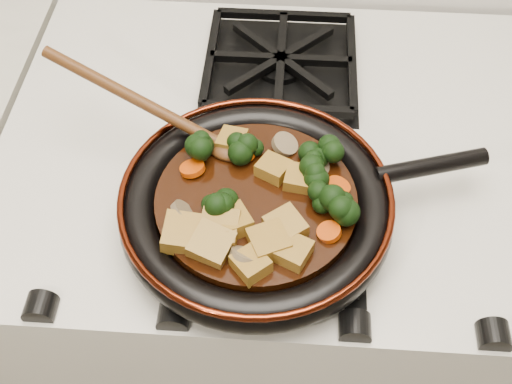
{
  "coord_description": "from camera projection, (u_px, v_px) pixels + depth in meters",
  "views": [
    {
      "loc": [
        0.01,
        1.09,
        1.55
      ],
      "look_at": [
        -0.02,
        1.54,
        0.97
      ],
      "focal_mm": 45.0,
      "sensor_mm": 36.0,
      "label": 1
    }
  ],
  "objects": [
    {
      "name": "stove",
      "position": [
        270.0,
        297.0,
        1.24
      ],
      "size": [
        0.76,
        0.6,
        0.9
      ],
      "primitive_type": "cube",
      "color": "beige",
      "rests_on": "ground"
    },
    {
      "name": "burner_grate_front",
      "position": [
        271.0,
        215.0,
        0.78
      ],
      "size": [
        0.23,
        0.23,
        0.03
      ],
      "primitive_type": null,
      "color": "black",
      "rests_on": "stove"
    },
    {
      "name": "burner_grate_back",
      "position": [
        281.0,
        63.0,
        0.96
      ],
      "size": [
        0.23,
        0.23,
        0.03
      ],
      "primitive_type": null,
      "color": "black",
      "rests_on": "stove"
    },
    {
      "name": "skillet",
      "position": [
        258.0,
        205.0,
        0.76
      ],
      "size": [
        0.44,
        0.32,
        0.05
      ],
      "rotation": [
        0.0,
        0.0,
        0.3
      ],
      "color": "black",
      "rests_on": "burner_grate_front"
    },
    {
      "name": "braising_sauce",
      "position": [
        256.0,
        203.0,
        0.75
      ],
      "size": [
        0.24,
        0.24,
        0.02
      ],
      "primitive_type": "cylinder",
      "color": "black",
      "rests_on": "skillet"
    },
    {
      "name": "tofu_cube_0",
      "position": [
        301.0,
        179.0,
        0.75
      ],
      "size": [
        0.04,
        0.04,
        0.02
      ],
      "primitive_type": "cube",
      "rotation": [
        0.04,
        -0.0,
        1.42
      ],
      "color": "olive",
      "rests_on": "braising_sauce"
    },
    {
      "name": "tofu_cube_1",
      "position": [
        251.0,
        264.0,
        0.68
      ],
      "size": [
        0.05,
        0.05,
        0.02
      ],
      "primitive_type": "cube",
      "rotation": [
        0.01,
        0.07,
        2.28
      ],
      "color": "olive",
      "rests_on": "braising_sauce"
    },
    {
      "name": "tofu_cube_2",
      "position": [
        234.0,
        221.0,
        0.71
      ],
      "size": [
        0.05,
        0.05,
        0.03
      ],
      "primitive_type": "cube",
      "rotation": [
        0.04,
        0.11,
        2.08
      ],
      "color": "olive",
      "rests_on": "braising_sauce"
    },
    {
      "name": "tofu_cube_3",
      "position": [
        196.0,
        237.0,
        0.7
      ],
      "size": [
        0.04,
        0.04,
        0.02
      ],
      "primitive_type": "cube",
      "rotation": [
        -0.0,
        -0.07,
        1.5
      ],
      "color": "olive",
      "rests_on": "braising_sauce"
    },
    {
      "name": "tofu_cube_4",
      "position": [
        286.0,
        227.0,
        0.71
      ],
      "size": [
        0.05,
        0.06,
        0.03
      ],
      "primitive_type": "cube",
      "rotation": [
        -0.08,
        -0.03,
        2.19
      ],
      "color": "olive",
      "rests_on": "braising_sauce"
    },
    {
      "name": "tofu_cube_5",
      "position": [
        269.0,
        242.0,
        0.7
      ],
      "size": [
        0.05,
        0.05,
        0.02
      ],
      "primitive_type": "cube",
      "rotation": [
        -0.03,
        0.04,
        2.0
      ],
      "color": "olive",
      "rests_on": "braising_sauce"
    },
    {
      "name": "tofu_cube_6",
      "position": [
        182.0,
        234.0,
        0.7
      ],
      "size": [
        0.04,
        0.05,
        0.03
      ],
      "primitive_type": "cube",
      "rotation": [
        -0.05,
        -0.11,
        3.11
      ],
      "color": "olive",
      "rests_on": "braising_sauce"
    },
    {
      "name": "tofu_cube_7",
      "position": [
        220.0,
        229.0,
        0.71
      ],
      "size": [
        0.05,
        0.05,
        0.03
      ],
      "primitive_type": "cube",
      "rotation": [
        -0.1,
        0.02,
        3.06
      ],
      "color": "olive",
      "rests_on": "braising_sauce"
    },
    {
      "name": "tofu_cube_8",
      "position": [
        292.0,
        251.0,
        0.69
      ],
      "size": [
        0.05,
        0.05,
        0.02
      ],
      "primitive_type": "cube",
      "rotation": [
        0.01,
        0.0,
        2.7
      ],
      "color": "olive",
      "rests_on": "braising_sauce"
    },
    {
      "name": "tofu_cube_9",
      "position": [
        232.0,
        142.0,
        0.79
      ],
      "size": [
        0.04,
        0.04,
        0.02
      ],
      "primitive_type": "cube",
      "rotation": [
        -0.05,
        0.08,
        1.34
      ],
      "color": "olive",
      "rests_on": "braising_sauce"
    },
    {
      "name": "tofu_cube_10",
      "position": [
        211.0,
        245.0,
        0.69
      ],
      "size": [
        0.06,
        0.06,
        0.03
      ],
      "primitive_type": "cube",
      "rotation": [
        -0.12,
        -0.12,
        2.79
      ],
      "color": "olive",
      "rests_on": "braising_sauce"
    },
    {
      "name": "tofu_cube_11",
      "position": [
        273.0,
        169.0,
        0.76
      ],
      "size": [
        0.05,
        0.05,
        0.02
      ],
      "primitive_type": "cube",
      "rotation": [
        0.06,
        0.03,
        2.65
      ],
      "color": "olive",
      "rests_on": "braising_sauce"
    },
    {
      "name": "broccoli_floret_0",
      "position": [
        326.0,
        200.0,
        0.73
      ],
      "size": [
        0.06,
        0.06,
        0.06
      ],
      "primitive_type": null,
      "rotation": [
        -0.15,
        -0.01,
        0.08
      ],
      "color": "black",
      "rests_on": "braising_sauce"
    },
    {
      "name": "broccoli_floret_1",
      "position": [
        246.0,
        153.0,
        0.77
      ],
      "size": [
        0.08,
        0.08,
        0.06
      ],
      "primitive_type": null,
      "rotation": [
        -0.02,
        -0.16,
        1.87
      ],
      "color": "black",
      "rests_on": "braising_sauce"
    },
    {
      "name": "broccoli_floret_2",
      "position": [
        319.0,
        174.0,
        0.75
      ],
      "size": [
        0.06,
        0.06,
        0.06
      ],
      "primitive_type": null,
      "rotation": [
        -0.08,
        -0.02,
        1.53
      ],
      "color": "black",
      "rests_on": "braising_sauce"
    },
    {
      "name": "broccoli_floret_3",
      "position": [
        321.0,
        158.0,
        0.77
      ],
      "size": [
        0.08,
        0.08,
        0.05
      ],
      "primitive_type": null,
      "rotation": [
        0.07,
        0.05,
        0.67
      ],
      "color": "black",
      "rests_on": "braising_sauce"
    },
    {
      "name": "broccoli_floret_4",
      "position": [
        339.0,
        204.0,
        0.72
      ],
      "size": [
        0.08,
        0.07,
        0.07
      ],
      "primitive_type": null,
      "rotation": [
        0.1,
        0.16,
        0.23
      ],
      "color": "black",
      "rests_on": "braising_sauce"
    },
    {
      "name": "broccoli_floret_5",
      "position": [
        218.0,
        207.0,
        0.72
      ],
      "size": [
        0.06,
        0.06,
        0.06
      ],
      "primitive_type": null,
      "rotation": [
        -0.02,
        -0.09,
        1.53
      ],
      "color": "black",
      "rests_on": "braising_sauce"
    },
    {
      "name": "broccoli_floret_6",
      "position": [
        202.0,
        151.0,
        0.77
      ],
      "size": [
        0.06,
        0.07,
        0.07
      ],
      "primitive_type": null,
      "rotation": [
        -0.17,
        0.09,
        0.02
      ],
      "color": "black",
      "rests_on": "braising_sauce"
    },
    {
      "name": "carrot_coin_0",
      "position": [
        308.0,
        174.0,
        0.76
      ],
      "size": [
        0.03,
        0.03,
        0.02
      ],
      "primitive_type": "cylinder",
      "rotation": [
        0.23,
        -0.07,
        0.0
      ],
      "color": "#BC3B05",
      "rests_on": "braising_sauce"
    },
    {
      "name": "carrot_coin_1",
      "position": [
        338.0,
        186.0,
        0.75
      ],
      "size": [
        0.03,
        0.03,
        0.02
      ],
      "primitive_type": "cylinder",
      "rotation": [
        -0.16,
        0.33,
        0.0
      ],
      "color": "#BC3B05",
      "rests_on": "braising_sauce"
    },
    {
      "name": "carrot_coin_2",
      "position": [
        243.0,
        156.0,
        0.78
      ],
      "size": [
        0.03,
        0.03,
        0.02
      ],
      "primitive_type": "cylinder",
      "rotation": [
        -0.28,
        -0.35,
        0.0
      ],
      "color": "#BC3B05",
      "rests_on": "braising_sauce"
    },
    {
      "name": "carrot_coin_3",
      "position": [
        192.0,
        168.0,
        0.77
      ],
      "size": [
        0.03,
        0.03,
        0.02
      ],
      "primitive_type": "cylinder",
      "rotation": [
        -0.19,
        -0.2,
        0.0
      ],
      "color": "#BC3B05",
      "rests_on": "braising_sauce"
    },
    {
      "name": "carrot_coin_4",
      "position": [
        341.0,
        205.0,
        0.73
      ],
      "size": [
        0.03,
        0.03,
        0.02
      ],
      "primitive_type": "cylinder",
      "rotation": [
        0.11,
        -0.26,
        0.0
      ],
      "color": "#BC3B05",
      "rests_on": "braising_sauce"
    },
    {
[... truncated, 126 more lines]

